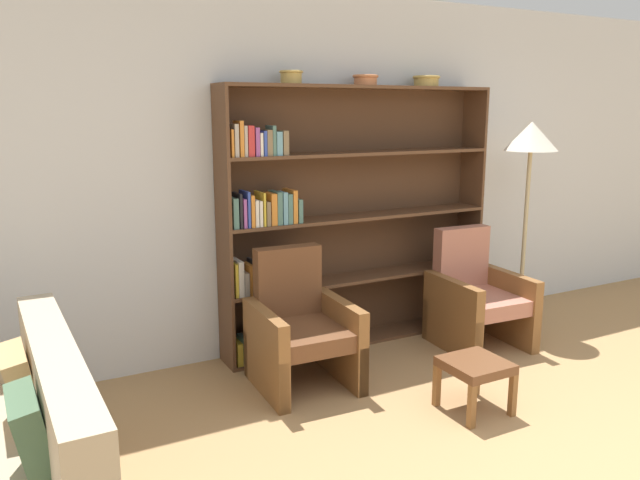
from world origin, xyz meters
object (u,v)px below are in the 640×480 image
object	(u,v)px
bowl_olive	(426,80)
footstool	(475,370)
bowl_brass	(291,76)
armchair_cushioned	(476,297)
bookshelf	(335,224)
couch	(2,478)
floor_lamp	(531,148)
armchair_leather	(300,329)
bowl_slate	(365,79)

from	to	relation	value
bowl_olive	footstool	size ratio (longest dim) A/B	0.60
bowl_olive	footstool	world-z (taller)	bowl_olive
bowl_brass	armchair_cushioned	distance (m)	2.27
bookshelf	bowl_olive	world-z (taller)	bowl_olive
couch	armchair_cushioned	bearing A→B (deg)	-77.36
bookshelf	bowl_brass	distance (m)	1.18
armchair_cushioned	floor_lamp	world-z (taller)	floor_lamp
bookshelf	armchair_leather	distance (m)	0.99
couch	floor_lamp	distance (m)	4.39
bookshelf	armchair_cushioned	xyz separation A→B (m)	(1.01, -0.54, -0.60)
footstool	armchair_cushioned	bearing A→B (deg)	48.24
bookshelf	couch	bearing A→B (deg)	-150.24
floor_lamp	couch	bearing A→B (deg)	-166.33
floor_lamp	armchair_cushioned	bearing A→B (deg)	-168.14
bowl_slate	armchair_leather	bearing A→B (deg)	-148.02
armchair_leather	floor_lamp	size ratio (longest dim) A/B	0.52
couch	bowl_slate	bearing A→B (deg)	-64.33
couch	bookshelf	bearing A→B (deg)	-61.59
bowl_olive	bowl_brass	bearing A→B (deg)	180.00
bowl_slate	floor_lamp	world-z (taller)	bowl_slate
bowl_olive	armchair_cushioned	bearing A→B (deg)	-70.20
bowl_slate	bowl_olive	world-z (taller)	bowl_olive
bookshelf	bowl_slate	size ratio (longest dim) A/B	11.53
bowl_brass	armchair_leather	distance (m)	1.80
floor_lamp	bowl_slate	bearing A→B (deg)	164.76
bowl_brass	couch	xyz separation A→B (m)	(-2.06, -1.37, -1.81)
bookshelf	armchair_cushioned	distance (m)	1.29
bowl_slate	floor_lamp	size ratio (longest dim) A/B	0.11
bookshelf	couch	world-z (taller)	bookshelf
footstool	bowl_brass	bearing A→B (deg)	112.86
bookshelf	footstool	world-z (taller)	bookshelf
armchair_leather	bookshelf	bearing A→B (deg)	-134.24
bookshelf	armchair_cushioned	bearing A→B (deg)	-27.88
bowl_brass	armchair_leather	bearing A→B (deg)	-110.49
bowl_brass	bowl_olive	distance (m)	1.21
bookshelf	footstool	distance (m)	1.61
armchair_leather	footstool	xyz separation A→B (m)	(0.78, -0.89, -0.11)
bowl_slate	footstool	distance (m)	2.30
bookshelf	bowl_slate	world-z (taller)	bowl_slate
bowl_olive	bookshelf	bearing A→B (deg)	178.36
bookshelf	floor_lamp	xyz separation A→B (m)	(1.64, -0.40, 0.57)
footstool	floor_lamp	bearing A→B (deg)	35.71
bookshelf	armchair_cushioned	size ratio (longest dim) A/B	2.48
bowl_brass	armchair_leather	world-z (taller)	bowl_brass
bookshelf	couch	xyz separation A→B (m)	(-2.44, -1.40, -0.69)
floor_lamp	bowl_olive	bearing A→B (deg)	155.00
bowl_slate	couch	bearing A→B (deg)	-152.98
bowl_brass	couch	distance (m)	3.07
couch	floor_lamp	size ratio (longest dim) A/B	1.00
couch	bowl_olive	bearing A→B (deg)	-68.58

